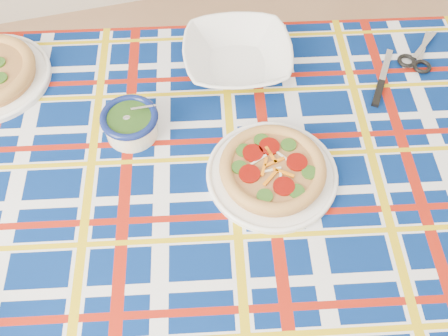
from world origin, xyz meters
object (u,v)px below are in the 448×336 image
object	(u,v)px
pesto_bowl	(130,122)
serving_bowl	(237,57)
main_focaccia_plate	(273,169)
dining_table	(199,195)

from	to	relation	value
pesto_bowl	serving_bowl	world-z (taller)	pesto_bowl
main_focaccia_plate	serving_bowl	world-z (taller)	serving_bowl
main_focaccia_plate	pesto_bowl	bearing A→B (deg)	144.31
main_focaccia_plate	serving_bowl	bearing A→B (deg)	87.05
main_focaccia_plate	pesto_bowl	distance (m)	0.37
dining_table	serving_bowl	xyz separation A→B (m)	(0.19, 0.33, 0.12)
main_focaccia_plate	pesto_bowl	size ratio (longest dim) A/B	2.24
main_focaccia_plate	serving_bowl	distance (m)	0.37
dining_table	main_focaccia_plate	distance (m)	0.21
pesto_bowl	dining_table	bearing A→B (deg)	-53.59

